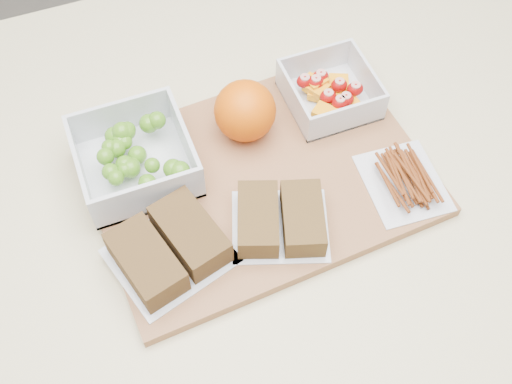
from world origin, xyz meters
TOP-DOWN VIEW (x-y plane):
  - counter at (0.00, 0.00)m, footprint 1.20×0.90m
  - cutting_board at (0.03, 0.02)m, footprint 0.44×0.32m
  - grape_container at (-0.12, 0.09)m, footprint 0.14×0.14m
  - fruit_container at (0.16, 0.10)m, footprint 0.12×0.12m
  - orange at (0.03, 0.09)m, footprint 0.08×0.08m
  - sandwich_bag_left at (-0.12, -0.05)m, footprint 0.16×0.15m
  - sandwich_bag_center at (0.02, -0.06)m, footprint 0.15×0.14m
  - pretzel_bag at (0.19, -0.06)m, footprint 0.10×0.12m

SIDE VIEW (x-z plane):
  - counter at x=0.00m, z-range 0.00..0.90m
  - cutting_board at x=0.03m, z-range 0.90..0.92m
  - pretzel_bag at x=0.19m, z-range 0.92..0.94m
  - sandwich_bag_center at x=0.02m, z-range 0.92..0.95m
  - fruit_container at x=0.16m, z-range 0.91..0.96m
  - sandwich_bag_left at x=-0.12m, z-range 0.92..0.96m
  - grape_container at x=-0.12m, z-range 0.91..0.97m
  - orange at x=0.03m, z-range 0.92..1.00m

